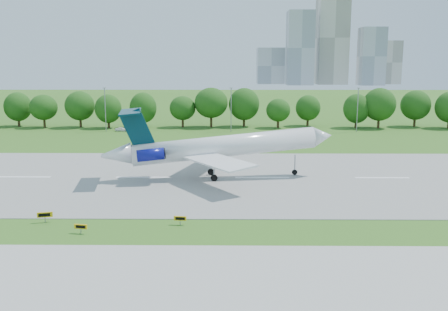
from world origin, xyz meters
TOP-DOWN VIEW (x-y plane):
  - ground at (0.00, 0.00)m, footprint 600.00×600.00m
  - runway at (0.00, 25.00)m, footprint 400.00×45.00m
  - taxiway at (0.00, -18.00)m, footprint 400.00×23.00m
  - tree_line at (0.00, 92.00)m, footprint 288.40×8.40m
  - light_poles at (-2.50, 82.00)m, footprint 175.90×0.25m
  - skyline at (100.16, 390.61)m, footprint 127.00×52.00m
  - airliner at (11.80, 24.71)m, footprint 38.65×27.79m
  - taxi_sign_left at (-7.73, 1.23)m, footprint 1.80×0.65m
  - taxi_sign_centre at (-2.26, -2.68)m, footprint 1.54×0.43m
  - taxi_sign_right at (8.65, 0.46)m, footprint 1.53×0.34m
  - service_vehicle_b at (-15.81, 82.25)m, footprint 3.59×1.92m

SIDE VIEW (x-z plane):
  - ground at x=0.00m, z-range 0.00..0.00m
  - runway at x=0.00m, z-range 0.00..0.08m
  - taxiway at x=0.00m, z-range 0.00..0.08m
  - service_vehicle_b at x=-15.81m, z-range 0.00..1.16m
  - taxi_sign_right at x=8.65m, z-range 0.25..1.32m
  - taxi_sign_centre at x=-2.26m, z-range 0.26..1.33m
  - taxi_sign_left at x=-7.73m, z-range 0.30..1.57m
  - airliner at x=11.80m, z-range -0.54..11.33m
  - tree_line at x=0.00m, z-range 0.99..11.39m
  - light_poles at x=-2.50m, z-range 0.24..12.43m
  - skyline at x=100.16m, z-range -9.54..70.46m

